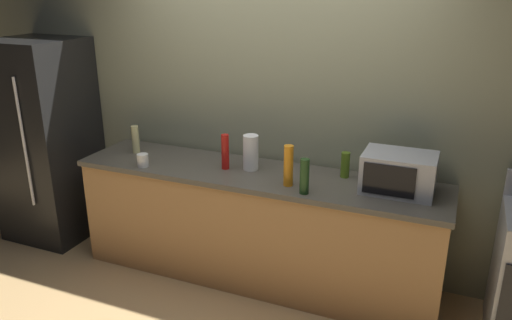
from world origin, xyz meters
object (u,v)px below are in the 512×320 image
Objects in this scene: microwave at (399,173)px; bottle_hot_sauce at (225,152)px; refrigerator at (46,141)px; bottle_wine at (304,176)px; paper_towel_roll at (251,152)px; bottle_dish_soap at (288,166)px; mug_white at (143,160)px; bottle_vinegar at (135,139)px; bottle_olive_oil at (345,165)px.

bottle_hot_sauce is at bearing -177.32° from microwave.
refrigerator is 7.31× the size of bottle_wine.
refrigerator is at bearing -178.55° from paper_towel_roll.
mug_white is (-1.16, -0.08, -0.10)m from bottle_dish_soap.
bottle_vinegar is 0.86m from bottle_hot_sauce.
paper_towel_roll is 0.19m from bottle_hot_sauce.
bottle_dish_soap reaches higher than microwave.
bottle_hot_sauce reaches higher than mug_white.
refrigerator reaches higher than bottle_dish_soap.
bottle_hot_sauce is at bearing 162.38° from bottle_wine.
refrigerator is at bearing 176.57° from bottle_dish_soap.
bottle_dish_soap is 1.17m from mug_white.
mug_white is (-0.61, -0.21, -0.09)m from bottle_hot_sauce.
paper_towel_roll is 0.92× the size of bottle_dish_soap.
microwave is at bearing -16.94° from bottle_olive_oil.
bottle_wine is (-0.58, -0.28, -0.01)m from microwave.
bottle_dish_soap is at bearing -13.17° from bottle_hot_sauce.
bottle_dish_soap is at bearing -136.97° from bottle_olive_oil.
bottle_olive_oil is 1.88× the size of mug_white.
bottle_olive_oil is at bearing 14.50° from mug_white.
bottle_hot_sauce is 0.65m from mug_white.
bottle_wine is 1.31m from mug_white.
bottle_vinegar is at bearing 169.82° from bottle_wine.
bottle_hot_sauce reaches higher than bottle_olive_oil.
microwave is 0.75m from bottle_dish_soap.
refrigerator is 1.21m from mug_white.
bottle_dish_soap is at bearing 147.68° from bottle_wine.
bottle_vinegar is at bearing 176.15° from bottle_hot_sauce.
bottle_wine reaches higher than mug_white.
refrigerator is 6.61× the size of bottle_hot_sauce.
bottle_dish_soap is 0.46m from bottle_olive_oil.
bottle_vinegar reaches higher than mug_white.
bottle_hot_sauce is at bearing 18.76° from mug_white.
bottle_olive_oil is (2.69, 0.17, 0.10)m from refrigerator.
paper_towel_roll reaches higher than bottle_olive_oil.
bottle_hot_sauce reaches higher than bottle_wine.
refrigerator is 9.45× the size of bottle_olive_oil.
bottle_wine is at bearing -5.34° from refrigerator.
bottle_vinegar is at bearing -179.95° from microwave.
bottle_dish_soap reaches higher than bottle_hot_sauce.
bottle_wine is at bearing -0.67° from mug_white.
bottle_olive_oil is (1.74, 0.12, -0.02)m from bottle_vinegar.
microwave is at bearing 8.05° from mug_white.
microwave is (3.08, 0.05, 0.13)m from refrigerator.
microwave reaches higher than bottle_olive_oil.
bottle_dish_soap is (0.37, -0.19, 0.01)m from paper_towel_roll.
microwave is 0.41m from bottle_olive_oil.
mug_white is (-1.89, -0.27, -0.08)m from microwave.
bottle_vinegar is 1.43m from bottle_dish_soap.
bottle_wine is (2.50, -0.23, 0.12)m from refrigerator.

